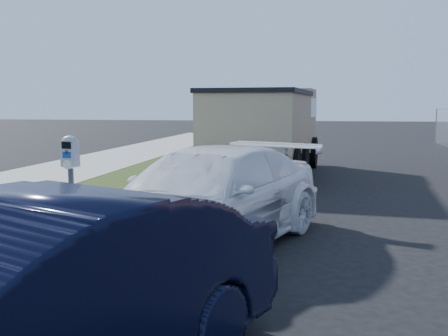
% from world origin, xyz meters
% --- Properties ---
extents(ground, '(120.00, 120.00, 0.00)m').
position_xyz_m(ground, '(0.00, 0.00, 0.00)').
color(ground, black).
rests_on(ground, ground).
extents(streetside, '(6.12, 50.00, 0.15)m').
position_xyz_m(streetside, '(-5.57, 2.00, 0.07)').
color(streetside, gray).
rests_on(streetside, ground).
extents(parking_meter, '(0.22, 0.17, 1.47)m').
position_xyz_m(parking_meter, '(-2.92, -1.08, 1.20)').
color(parking_meter, '#3F4247').
rests_on(parking_meter, ground).
extents(white_wagon, '(3.43, 5.13, 1.38)m').
position_xyz_m(white_wagon, '(-1.44, 0.09, 0.69)').
color(white_wagon, white).
rests_on(white_wagon, ground).
extents(navy_sedan, '(2.98, 4.47, 1.39)m').
position_xyz_m(navy_sedan, '(-1.76, -4.16, 0.70)').
color(navy_sedan, black).
rests_on(navy_sedan, ground).
extents(dump_truck, '(2.98, 6.51, 2.48)m').
position_xyz_m(dump_truck, '(-1.46, 8.05, 1.40)').
color(dump_truck, black).
rests_on(dump_truck, ground).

